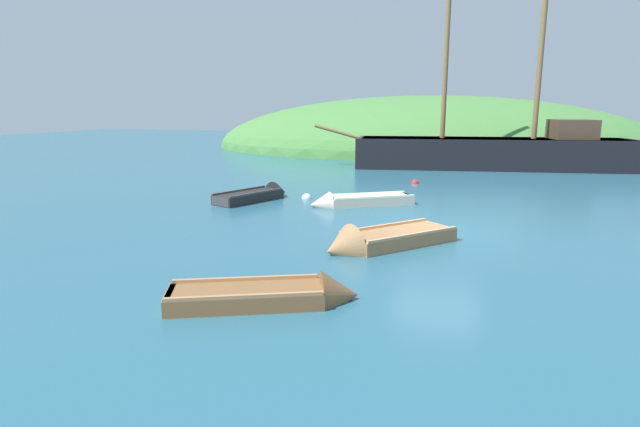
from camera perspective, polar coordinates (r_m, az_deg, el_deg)
name	(u,v)px	position (r m, az deg, el deg)	size (l,w,h in m)	color
ground_plane	(439,232)	(14.93, 13.32, -2.02)	(120.00, 120.00, 0.00)	#285B70
shore_hill	(426,148)	(47.14, 11.95, 7.29)	(38.90, 27.47, 9.29)	#477F3D
sailing_ship	(493,157)	(31.77, 18.97, 6.05)	(18.53, 5.85, 13.15)	black
rowboat_outer_right	(356,203)	(18.50, 4.08, 1.24)	(3.78, 2.81, 0.90)	beige
rowboat_outer_left	(258,197)	(19.80, -7.01, 1.92)	(2.27, 3.53, 0.99)	black
rowboat_far	(379,243)	(13.01, 6.65, -3.30)	(3.40, 3.59, 1.19)	#9E7047
rowboat_center	(277,298)	(9.35, -4.93, -9.50)	(3.56, 2.28, 0.96)	brown
buoy_orange	(274,188)	(22.69, -5.22, 2.90)	(0.32, 0.32, 0.32)	orange
buoy_red	(415,183)	(24.39, 10.70, 3.37)	(0.37, 0.37, 0.37)	red
buoy_white	(307,198)	(19.93, -1.51, 1.72)	(0.40, 0.40, 0.40)	white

